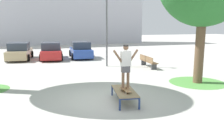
% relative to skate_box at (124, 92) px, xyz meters
% --- Properties ---
extents(ground_plane, '(120.00, 120.00, 0.00)m').
position_rel_skate_box_xyz_m(ground_plane, '(-0.54, 0.47, -0.41)').
color(ground_plane, '#B7B5AD').
extents(skate_box, '(1.09, 2.01, 0.46)m').
position_rel_skate_box_xyz_m(skate_box, '(0.00, 0.00, 0.00)').
color(skate_box, navy).
rests_on(skate_box, ground).
extents(skateboard, '(0.23, 0.81, 0.09)m').
position_rel_skate_box_xyz_m(skateboard, '(-0.03, -0.17, 0.12)').
color(skateboard, '#9E754C').
rests_on(skateboard, skate_box).
extents(skater, '(1.00, 0.29, 1.69)m').
position_rel_skate_box_xyz_m(skater, '(-0.03, -0.17, 1.12)').
color(skater, brown).
rests_on(skater, skateboard).
extents(grass_patch_near_right, '(2.91, 2.91, 0.01)m').
position_rel_skate_box_xyz_m(grass_patch_near_right, '(4.81, 1.70, -0.41)').
color(grass_patch_near_right, '#519342').
rests_on(grass_patch_near_right, ground).
extents(car_tan, '(2.29, 4.38, 1.50)m').
position_rel_skate_box_xyz_m(car_tan, '(-4.34, 13.80, 0.28)').
color(car_tan, tan).
rests_on(car_tan, ground).
extents(car_red, '(2.24, 4.35, 1.50)m').
position_rel_skate_box_xyz_m(car_red, '(-1.69, 13.18, 0.28)').
color(car_red, red).
rests_on(car_red, ground).
extents(car_blue, '(2.15, 4.32, 1.50)m').
position_rel_skate_box_xyz_m(car_blue, '(0.97, 13.27, 0.28)').
color(car_blue, '#28479E').
rests_on(car_blue, ground).
extents(park_bench, '(0.66, 2.43, 0.83)m').
position_rel_skate_box_xyz_m(park_bench, '(4.48, 6.68, 0.03)').
color(park_bench, brown).
rests_on(park_bench, ground).
extents(light_post, '(0.36, 0.36, 5.83)m').
position_rel_skate_box_xyz_m(light_post, '(1.85, 8.09, 3.41)').
color(light_post, '#4C4C51').
rests_on(light_post, ground).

